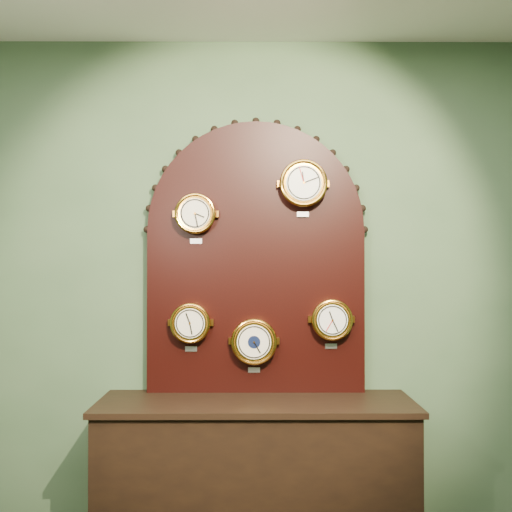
{
  "coord_description": "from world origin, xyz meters",
  "views": [
    {
      "loc": [
        -0.01,
        -0.88,
        1.54
      ],
      "look_at": [
        0.0,
        2.25,
        1.58
      ],
      "focal_mm": 42.08,
      "sensor_mm": 36.0,
      "label": 1
    }
  ],
  "objects_px": {
    "display_board": "(256,248)",
    "hygrometer": "(191,323)",
    "tide_clock": "(332,320)",
    "roman_clock": "(196,214)",
    "arabic_clock": "(303,184)",
    "barometer": "(254,341)",
    "shop_counter": "(256,484)"
  },
  "relations": [
    {
      "from": "display_board",
      "to": "arabic_clock",
      "type": "relative_size",
      "value": 4.94
    },
    {
      "from": "hygrometer",
      "to": "barometer",
      "type": "relative_size",
      "value": 0.9
    },
    {
      "from": "shop_counter",
      "to": "arabic_clock",
      "type": "bearing_deg",
      "value": 30.47
    },
    {
      "from": "arabic_clock",
      "to": "barometer",
      "type": "xyz_separation_m",
      "value": [
        -0.27,
        0.0,
        -0.86
      ]
    },
    {
      "from": "display_board",
      "to": "tide_clock",
      "type": "bearing_deg",
      "value": -9.14
    },
    {
      "from": "hygrometer",
      "to": "barometer",
      "type": "height_order",
      "value": "hygrometer"
    },
    {
      "from": "barometer",
      "to": "roman_clock",
      "type": "bearing_deg",
      "value": 179.86
    },
    {
      "from": "hygrometer",
      "to": "tide_clock",
      "type": "relative_size",
      "value": 0.98
    },
    {
      "from": "shop_counter",
      "to": "barometer",
      "type": "xyz_separation_m",
      "value": [
        -0.01,
        0.15,
        0.72
      ]
    },
    {
      "from": "roman_clock",
      "to": "hygrometer",
      "type": "height_order",
      "value": "roman_clock"
    },
    {
      "from": "hygrometer",
      "to": "display_board",
      "type": "bearing_deg",
      "value": 10.56
    },
    {
      "from": "barometer",
      "to": "tide_clock",
      "type": "distance_m",
      "value": 0.44
    },
    {
      "from": "hygrometer",
      "to": "barometer",
      "type": "xyz_separation_m",
      "value": [
        0.35,
        -0.0,
        -0.1
      ]
    },
    {
      "from": "roman_clock",
      "to": "arabic_clock",
      "type": "relative_size",
      "value": 0.88
    },
    {
      "from": "display_board",
      "to": "hygrometer",
      "type": "xyz_separation_m",
      "value": [
        -0.36,
        -0.07,
        -0.41
      ]
    },
    {
      "from": "roman_clock",
      "to": "hygrometer",
      "type": "xyz_separation_m",
      "value": [
        -0.03,
        0.0,
        -0.59
      ]
    },
    {
      "from": "shop_counter",
      "to": "arabic_clock",
      "type": "distance_m",
      "value": 1.61
    },
    {
      "from": "barometer",
      "to": "tide_clock",
      "type": "relative_size",
      "value": 1.09
    },
    {
      "from": "display_board",
      "to": "hygrometer",
      "type": "relative_size",
      "value": 5.67
    },
    {
      "from": "tide_clock",
      "to": "hygrometer",
      "type": "bearing_deg",
      "value": 179.99
    },
    {
      "from": "arabic_clock",
      "to": "tide_clock",
      "type": "xyz_separation_m",
      "value": [
        0.15,
        0.0,
        -0.74
      ]
    },
    {
      "from": "roman_clock",
      "to": "hygrometer",
      "type": "distance_m",
      "value": 0.6
    },
    {
      "from": "arabic_clock",
      "to": "tide_clock",
      "type": "height_order",
      "value": "arabic_clock"
    },
    {
      "from": "shop_counter",
      "to": "tide_clock",
      "type": "distance_m",
      "value": 0.94
    },
    {
      "from": "hygrometer",
      "to": "tide_clock",
      "type": "xyz_separation_m",
      "value": [
        0.77,
        -0.0,
        0.02
      ]
    },
    {
      "from": "roman_clock",
      "to": "hygrometer",
      "type": "relative_size",
      "value": 1.01
    },
    {
      "from": "shop_counter",
      "to": "tide_clock",
      "type": "bearing_deg",
      "value": 20.36
    },
    {
      "from": "display_board",
      "to": "roman_clock",
      "type": "bearing_deg",
      "value": -168.6
    },
    {
      "from": "shop_counter",
      "to": "display_board",
      "type": "height_order",
      "value": "display_board"
    },
    {
      "from": "shop_counter",
      "to": "hygrometer",
      "type": "bearing_deg",
      "value": 156.67
    },
    {
      "from": "display_board",
      "to": "tide_clock",
      "type": "xyz_separation_m",
      "value": [
        0.41,
        -0.07,
        -0.39
      ]
    },
    {
      "from": "arabic_clock",
      "to": "roman_clock",
      "type": "bearing_deg",
      "value": 179.91
    }
  ]
}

